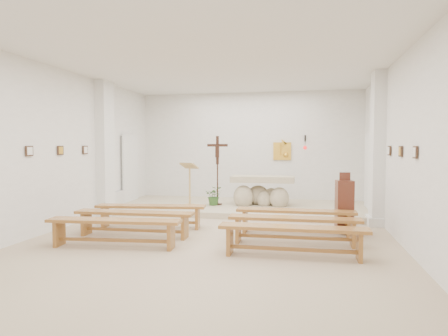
% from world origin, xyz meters
% --- Properties ---
extents(ground, '(7.00, 10.00, 0.00)m').
position_xyz_m(ground, '(0.00, 0.00, 0.00)').
color(ground, '#C2B18C').
rests_on(ground, ground).
extents(wall_left, '(0.02, 10.00, 3.50)m').
position_xyz_m(wall_left, '(-3.49, 0.00, 1.75)').
color(wall_left, white).
rests_on(wall_left, ground).
extents(wall_right, '(0.02, 10.00, 3.50)m').
position_xyz_m(wall_right, '(3.49, 0.00, 1.75)').
color(wall_right, white).
rests_on(wall_right, ground).
extents(wall_back, '(7.00, 0.02, 3.50)m').
position_xyz_m(wall_back, '(0.00, 4.99, 1.75)').
color(wall_back, white).
rests_on(wall_back, ground).
extents(ceiling, '(7.00, 10.00, 0.02)m').
position_xyz_m(ceiling, '(0.00, 0.00, 3.49)').
color(ceiling, silver).
rests_on(ceiling, wall_back).
extents(sanctuary_platform, '(6.98, 3.00, 0.15)m').
position_xyz_m(sanctuary_platform, '(0.00, 3.50, 0.07)').
color(sanctuary_platform, tan).
rests_on(sanctuary_platform, ground).
extents(pilaster_left, '(0.26, 0.55, 3.50)m').
position_xyz_m(pilaster_left, '(-3.37, 2.00, 1.75)').
color(pilaster_left, white).
rests_on(pilaster_left, ground).
extents(pilaster_right, '(0.26, 0.55, 3.50)m').
position_xyz_m(pilaster_right, '(3.37, 2.00, 1.75)').
color(pilaster_right, white).
rests_on(pilaster_right, ground).
extents(gold_wall_relief, '(0.55, 0.04, 0.55)m').
position_xyz_m(gold_wall_relief, '(1.05, 4.96, 1.65)').
color(gold_wall_relief, gold).
rests_on(gold_wall_relief, wall_back).
extents(sanctuary_lamp, '(0.11, 0.36, 0.44)m').
position_xyz_m(sanctuary_lamp, '(1.75, 4.71, 1.81)').
color(sanctuary_lamp, black).
rests_on(sanctuary_lamp, wall_back).
extents(station_frame_left_front, '(0.03, 0.20, 0.20)m').
position_xyz_m(station_frame_left_front, '(-3.47, -0.80, 1.72)').
color(station_frame_left_front, '#3C271A').
rests_on(station_frame_left_front, wall_left).
extents(station_frame_left_mid, '(0.03, 0.20, 0.20)m').
position_xyz_m(station_frame_left_mid, '(-3.47, 0.20, 1.72)').
color(station_frame_left_mid, '#3C271A').
rests_on(station_frame_left_mid, wall_left).
extents(station_frame_left_rear, '(0.03, 0.20, 0.20)m').
position_xyz_m(station_frame_left_rear, '(-3.47, 1.20, 1.72)').
color(station_frame_left_rear, '#3C271A').
rests_on(station_frame_left_rear, wall_left).
extents(station_frame_right_front, '(0.03, 0.20, 0.20)m').
position_xyz_m(station_frame_right_front, '(3.47, -0.80, 1.72)').
color(station_frame_right_front, '#3C271A').
rests_on(station_frame_right_front, wall_right).
extents(station_frame_right_mid, '(0.03, 0.20, 0.20)m').
position_xyz_m(station_frame_right_mid, '(3.47, 0.20, 1.72)').
color(station_frame_right_mid, '#3C271A').
rests_on(station_frame_right_mid, wall_right).
extents(station_frame_right_rear, '(0.03, 0.20, 0.20)m').
position_xyz_m(station_frame_right_rear, '(3.47, 1.20, 1.72)').
color(station_frame_right_rear, '#3C271A').
rests_on(station_frame_right_rear, wall_right).
extents(radiator_left, '(0.10, 0.85, 0.52)m').
position_xyz_m(radiator_left, '(-3.43, 2.70, 0.27)').
color(radiator_left, silver).
rests_on(radiator_left, ground).
extents(radiator_right, '(0.10, 0.85, 0.52)m').
position_xyz_m(radiator_right, '(3.43, 2.70, 0.27)').
color(radiator_right, silver).
rests_on(radiator_right, ground).
extents(altar, '(1.76, 0.81, 0.90)m').
position_xyz_m(altar, '(0.58, 3.50, 0.50)').
color(altar, beige).
rests_on(altar, sanctuary_platform).
extents(lectern, '(0.52, 0.47, 1.24)m').
position_xyz_m(lectern, '(-1.37, 2.96, 0.76)').
color(lectern, tan).
rests_on(lectern, sanctuary_platform).
extents(crucifix_stand, '(0.59, 0.26, 1.94)m').
position_xyz_m(crucifix_stand, '(-0.67, 3.38, 1.27)').
color(crucifix_stand, '#321710').
rests_on(crucifix_stand, sanctuary_platform).
extents(potted_plant, '(0.55, 0.50, 0.54)m').
position_xyz_m(potted_plant, '(-0.73, 3.25, 0.42)').
color(potted_plant, '#2F5A24').
rests_on(potted_plant, sanctuary_platform).
extents(donation_pedestal, '(0.38, 0.38, 1.27)m').
position_xyz_m(donation_pedestal, '(2.58, 1.06, 0.56)').
color(donation_pedestal, '#592C19').
rests_on(donation_pedestal, ground).
extents(bench_left_front, '(2.44, 0.69, 0.51)m').
position_xyz_m(bench_left_front, '(-1.58, 0.65, 0.38)').
color(bench_left_front, olive).
rests_on(bench_left_front, ground).
extents(bench_right_front, '(2.41, 0.39, 0.51)m').
position_xyz_m(bench_right_front, '(1.58, 0.65, 0.38)').
color(bench_right_front, olive).
rests_on(bench_right_front, ground).
extents(bench_left_second, '(2.42, 0.46, 0.51)m').
position_xyz_m(bench_left_second, '(-1.58, -0.21, 0.38)').
color(bench_left_second, olive).
rests_on(bench_left_second, ground).
extents(bench_right_second, '(2.42, 0.42, 0.51)m').
position_xyz_m(bench_right_second, '(1.58, -0.21, 0.38)').
color(bench_right_second, olive).
rests_on(bench_right_second, ground).
extents(bench_left_third, '(2.44, 0.59, 0.51)m').
position_xyz_m(bench_left_third, '(-1.58, -1.08, 0.38)').
color(bench_left_third, olive).
rests_on(bench_left_third, ground).
extents(bench_right_third, '(2.42, 0.40, 0.51)m').
position_xyz_m(bench_right_third, '(1.58, -1.08, 0.38)').
color(bench_right_third, olive).
rests_on(bench_right_third, ground).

